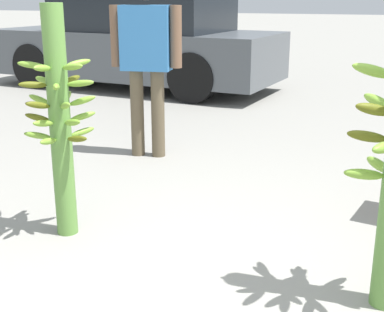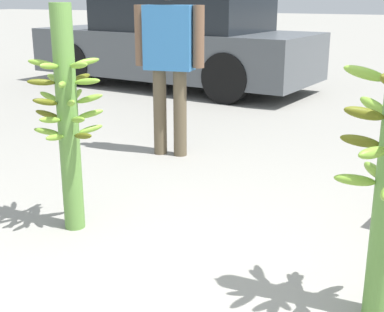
% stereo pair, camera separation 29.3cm
% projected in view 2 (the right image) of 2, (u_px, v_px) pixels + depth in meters
% --- Properties ---
extents(ground_plane, '(80.00, 80.00, 0.00)m').
position_uv_depth(ground_plane, '(170.00, 307.00, 2.53)').
color(ground_plane, gray).
extents(banana_stalk_left, '(0.44, 0.44, 1.37)m').
position_uv_depth(banana_stalk_left, '(68.00, 117.00, 3.19)').
color(banana_stalk_left, '#5B8C3D').
rests_on(banana_stalk_left, ground_plane).
extents(vendor_person, '(0.64, 0.26, 1.58)m').
position_uv_depth(vendor_person, '(169.00, 52.00, 4.67)').
color(vendor_person, brown).
rests_on(vendor_person, ground_plane).
extents(parked_car, '(4.65, 2.15, 1.38)m').
position_uv_depth(parked_car, '(175.00, 44.00, 8.37)').
color(parked_car, '#4C5156').
rests_on(parked_car, ground_plane).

